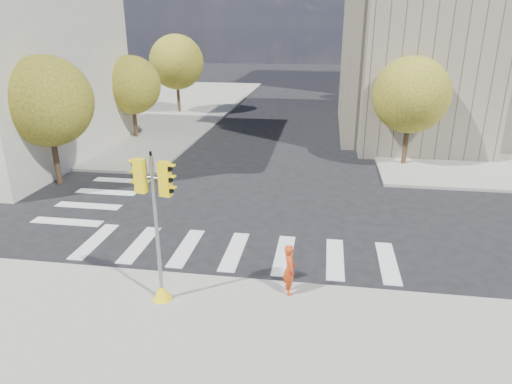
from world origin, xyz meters
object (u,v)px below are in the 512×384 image
photographer (289,269)px  traffic_signal (158,241)px  lamp_near (410,77)px  lamp_far (385,61)px

photographer → traffic_signal: bearing=85.6°
lamp_near → lamp_far: 14.00m
lamp_near → photographer: 19.85m
lamp_far → traffic_signal: size_ratio=1.81×
lamp_far → traffic_signal: lamp_far is taller
photographer → lamp_far: bearing=-29.0°
lamp_near → photographer: size_ratio=5.16×
lamp_far → photographer: bearing=-100.3°
traffic_signal → photographer: bearing=26.0°
lamp_far → traffic_signal: bearing=-105.9°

